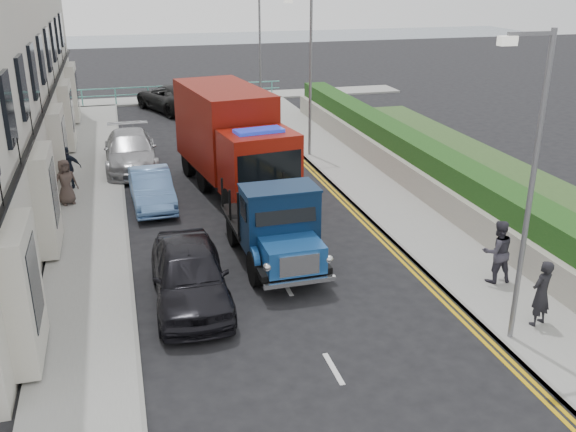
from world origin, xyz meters
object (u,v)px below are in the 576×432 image
(lamp_near, at_px, (528,177))
(parked_car_front, at_px, (190,274))
(red_lorry, at_px, (231,138))
(lamp_far, at_px, (258,43))
(bedford_lorry, at_px, (278,231))
(pedestrian_east_near, at_px, (541,293))
(lamp_mid, at_px, (308,68))

(lamp_near, relative_size, parked_car_front, 1.51)
(red_lorry, distance_m, parked_car_front, 9.07)
(lamp_far, relative_size, parked_car_front, 1.51)
(bedford_lorry, xyz_separation_m, red_lorry, (-0.01, 7.17, 0.92))
(bedford_lorry, bearing_deg, parked_car_front, -153.85)
(lamp_far, xyz_separation_m, pedestrian_east_near, (1.06, -25.67, -3.05))
(lamp_near, distance_m, red_lorry, 13.15)
(lamp_mid, distance_m, parked_car_front, 14.35)
(lamp_mid, xyz_separation_m, bedford_lorry, (-4.09, -10.83, -2.87))
(lamp_mid, height_order, bedford_lorry, lamp_mid)
(bedford_lorry, bearing_deg, lamp_mid, 67.90)
(lamp_near, bearing_deg, lamp_far, 90.00)
(lamp_near, xyz_separation_m, pedestrian_east_near, (1.06, 0.33, -3.05))
(bedford_lorry, relative_size, red_lorry, 0.69)
(parked_car_front, xyz_separation_m, pedestrian_east_near, (7.83, -3.44, 0.15))
(pedestrian_east_near, bearing_deg, bedford_lorry, -62.39)
(lamp_near, bearing_deg, bedford_lorry, 128.37)
(lamp_near, xyz_separation_m, lamp_mid, (0.00, 16.00, 0.00))
(lamp_near, distance_m, lamp_far, 26.00)
(pedestrian_east_near, bearing_deg, lamp_mid, -105.30)
(lamp_mid, height_order, lamp_far, same)
(lamp_far, bearing_deg, parked_car_front, -106.95)
(lamp_mid, xyz_separation_m, pedestrian_east_near, (1.06, -15.67, -3.05))
(pedestrian_east_near, bearing_deg, lamp_near, -1.97)
(lamp_far, distance_m, parked_car_front, 23.46)
(lamp_mid, bearing_deg, red_lorry, -138.28)
(bedford_lorry, relative_size, parked_car_front, 1.13)
(lamp_far, bearing_deg, pedestrian_east_near, -87.64)
(lamp_mid, distance_m, lamp_far, 10.00)
(lamp_mid, height_order, red_lorry, lamp_mid)
(lamp_far, xyz_separation_m, bedford_lorry, (-4.09, -20.83, -2.87))
(lamp_far, distance_m, bedford_lorry, 21.42)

